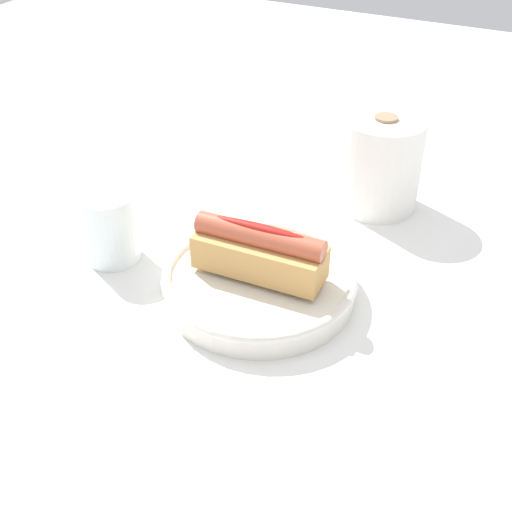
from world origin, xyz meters
TOP-DOWN VIEW (x-y plane):
  - ground_plane at (0.00, 0.00)m, footprint 2.40×2.40m
  - serving_bowl at (-0.00, 0.01)m, footprint 0.23×0.23m
  - hotdog_front at (-0.00, 0.01)m, footprint 0.15×0.06m
  - water_glass at (-0.20, 0.00)m, footprint 0.07×0.07m
  - paper_towel_roll at (0.06, 0.27)m, footprint 0.11×0.11m

SIDE VIEW (x-z plane):
  - ground_plane at x=0.00m, z-range 0.00..0.00m
  - serving_bowl at x=0.00m, z-range 0.00..0.04m
  - water_glass at x=-0.20m, z-range 0.00..0.09m
  - hotdog_front at x=0.00m, z-range 0.03..0.09m
  - paper_towel_roll at x=0.06m, z-range 0.00..0.13m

